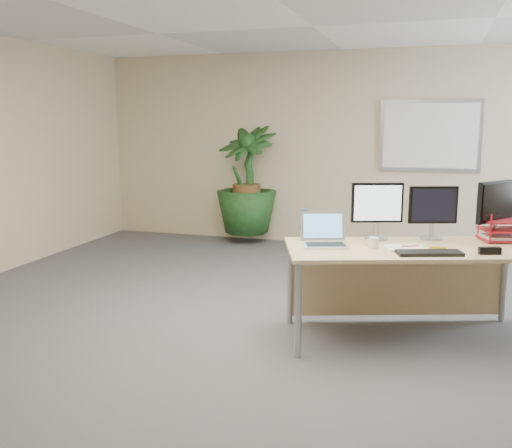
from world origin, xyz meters
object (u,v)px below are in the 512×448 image
(desk, at_px, (407,263))
(laptop, at_px, (324,237))
(monitor_right, at_px, (433,209))
(floor_plant, at_px, (247,191))
(monitor_left, at_px, (377,207))

(desk, height_order, laptop, laptop)
(desk, bearing_deg, monitor_right, 55.20)
(floor_plant, xyz_separation_m, monitor_right, (2.55, -2.75, 0.27))
(monitor_left, bearing_deg, monitor_right, 17.34)
(floor_plant, bearing_deg, monitor_left, -53.99)
(desk, bearing_deg, monitor_left, 156.43)
(desk, bearing_deg, laptop, -160.84)
(monitor_left, xyz_separation_m, monitor_right, (0.45, 0.14, -0.02))
(floor_plant, distance_m, laptop, 3.67)
(desk, xyz_separation_m, monitor_left, (-0.27, 0.12, 0.44))
(monitor_left, relative_size, monitor_right, 1.06)
(floor_plant, relative_size, monitor_right, 3.33)
(floor_plant, xyz_separation_m, laptop, (1.72, -3.24, 0.07))
(desk, xyz_separation_m, floor_plant, (-2.37, 3.01, 0.15))
(desk, distance_m, floor_plant, 3.84)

